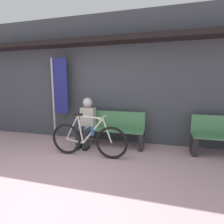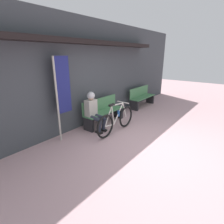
# 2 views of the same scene
# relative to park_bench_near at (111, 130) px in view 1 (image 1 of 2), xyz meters

# --- Properties ---
(ground_plane) EXTENTS (24.00, 24.00, 0.00)m
(ground_plane) POSITION_rel_park_bench_near_xyz_m (-0.45, -1.96, -0.39)
(ground_plane) COLOR #C69EA3
(storefront_wall) EXTENTS (12.00, 0.56, 3.20)m
(storefront_wall) POSITION_rel_park_bench_near_xyz_m (-0.45, 0.43, 1.28)
(storefront_wall) COLOR #3D4247
(storefront_wall) RESTS_ON ground_plane
(park_bench_near) EXTENTS (1.58, 0.42, 0.83)m
(park_bench_near) POSITION_rel_park_bench_near_xyz_m (0.00, 0.00, 0.00)
(park_bench_near) COLOR #477F51
(park_bench_near) RESTS_ON ground_plane
(bicycle) EXTENTS (1.66, 0.40, 0.90)m
(bicycle) POSITION_rel_park_bench_near_xyz_m (-0.28, -0.74, -0.02)
(bicycle) COLOR black
(bicycle) RESTS_ON ground_plane
(person_seated) EXTENTS (0.34, 0.61, 1.16)m
(person_seated) POSITION_rel_park_bench_near_xyz_m (-0.58, -0.11, 0.28)
(person_seated) COLOR #2D3342
(person_seated) RESTS_ON ground_plane
(banner_pole) EXTENTS (0.45, 0.05, 2.14)m
(banner_pole) POSITION_rel_park_bench_near_xyz_m (-1.46, 0.11, 0.93)
(banner_pole) COLOR #B7B2A8
(banner_pole) RESTS_ON ground_plane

